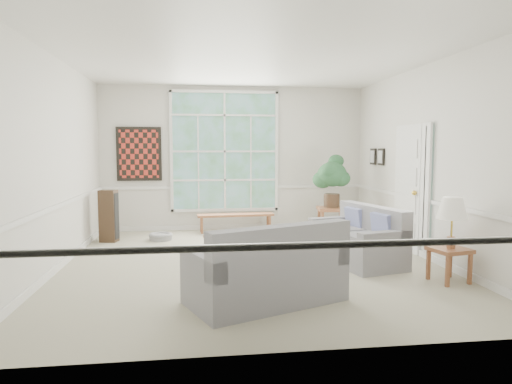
# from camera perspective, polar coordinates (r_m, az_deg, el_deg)

# --- Properties ---
(floor) EXTENTS (5.50, 6.00, 0.01)m
(floor) POSITION_cam_1_polar(r_m,az_deg,el_deg) (6.87, -0.62, -8.96)
(floor) COLOR #AAA58E
(floor) RESTS_ON ground
(ceiling) EXTENTS (5.50, 6.00, 0.02)m
(ceiling) POSITION_cam_1_polar(r_m,az_deg,el_deg) (6.78, -0.64, 16.45)
(ceiling) COLOR white
(ceiling) RESTS_ON ground
(wall_back) EXTENTS (5.50, 0.02, 3.00)m
(wall_back) POSITION_cam_1_polar(r_m,az_deg,el_deg) (9.65, -2.75, 4.20)
(wall_back) COLOR silver
(wall_back) RESTS_ON ground
(wall_front) EXTENTS (5.50, 0.02, 3.00)m
(wall_front) POSITION_cam_1_polar(r_m,az_deg,el_deg) (3.70, 4.90, 2.32)
(wall_front) COLOR silver
(wall_front) RESTS_ON ground
(wall_left) EXTENTS (0.02, 6.00, 3.00)m
(wall_left) POSITION_cam_1_polar(r_m,az_deg,el_deg) (6.90, -23.99, 3.28)
(wall_left) COLOR silver
(wall_left) RESTS_ON ground
(wall_right) EXTENTS (0.02, 6.00, 3.00)m
(wall_right) POSITION_cam_1_polar(r_m,az_deg,el_deg) (7.50, 20.76, 3.53)
(wall_right) COLOR silver
(wall_right) RESTS_ON ground
(window_back) EXTENTS (2.30, 0.08, 2.40)m
(window_back) POSITION_cam_1_polar(r_m,az_deg,el_deg) (9.59, -3.93, 5.08)
(window_back) COLOR white
(window_back) RESTS_ON wall_back
(entry_door) EXTENTS (0.08, 0.90, 2.10)m
(entry_door) POSITION_cam_1_polar(r_m,az_deg,el_deg) (8.04, 18.38, 0.49)
(entry_door) COLOR white
(entry_door) RESTS_ON floor
(door_sidelight) EXTENTS (0.08, 0.26, 1.90)m
(door_sidelight) POSITION_cam_1_polar(r_m,az_deg,el_deg) (7.47, 20.51, 0.84)
(door_sidelight) COLOR white
(door_sidelight) RESTS_ON wall_right
(wall_art) EXTENTS (0.90, 0.06, 1.10)m
(wall_art) POSITION_cam_1_polar(r_m,az_deg,el_deg) (9.63, -14.41, 4.63)
(wall_art) COLOR maroon
(wall_art) RESTS_ON wall_back
(wall_frame_near) EXTENTS (0.04, 0.26, 0.32)m
(wall_frame_near) POSITION_cam_1_polar(r_m,az_deg,el_deg) (9.07, 15.31, 4.26)
(wall_frame_near) COLOR black
(wall_frame_near) RESTS_ON wall_right
(wall_frame_far) EXTENTS (0.04, 0.26, 0.32)m
(wall_frame_far) POSITION_cam_1_polar(r_m,az_deg,el_deg) (9.44, 14.37, 4.32)
(wall_frame_far) COLOR black
(wall_frame_far) RESTS_ON wall_right
(loveseat_right) EXTENTS (1.16, 1.70, 0.84)m
(loveseat_right) POSITION_cam_1_polar(r_m,az_deg,el_deg) (7.03, 12.37, -5.20)
(loveseat_right) COLOR gray
(loveseat_right) RESTS_ON floor
(loveseat_front) EXTENTS (1.88, 1.44, 0.91)m
(loveseat_front) POSITION_cam_1_polar(r_m,az_deg,el_deg) (5.11, 1.19, -8.70)
(loveseat_front) COLOR gray
(loveseat_front) RESTS_ON floor
(coffee_table) EXTENTS (1.12, 0.79, 0.38)m
(coffee_table) POSITION_cam_1_polar(r_m,az_deg,el_deg) (7.08, -2.03, -6.92)
(coffee_table) COLOR brown
(coffee_table) RESTS_ON floor
(pewter_bowl) EXTENTS (0.35, 0.35, 0.07)m
(pewter_bowl) POSITION_cam_1_polar(r_m,az_deg,el_deg) (7.04, -1.54, -5.11)
(pewter_bowl) COLOR #9C9CA2
(pewter_bowl) RESTS_ON coffee_table
(window_bench) EXTENTS (1.58, 0.39, 0.37)m
(window_bench) POSITION_cam_1_polar(r_m,az_deg,el_deg) (9.42, -2.57, -3.88)
(window_bench) COLOR brown
(window_bench) RESTS_ON floor
(end_table) EXTENTS (0.61, 0.61, 0.55)m
(end_table) POSITION_cam_1_polar(r_m,az_deg,el_deg) (9.20, 9.44, -3.60)
(end_table) COLOR brown
(end_table) RESTS_ON floor
(houseplant) EXTENTS (0.65, 0.65, 1.07)m
(houseplant) POSITION_cam_1_polar(r_m,az_deg,el_deg) (9.13, 9.48, 1.43)
(houseplant) COLOR #2A5A35
(houseplant) RESTS_ON end_table
(side_table) EXTENTS (0.51, 0.51, 0.44)m
(side_table) POSITION_cam_1_polar(r_m,az_deg,el_deg) (6.40, 22.96, -8.38)
(side_table) COLOR brown
(side_table) RESTS_ON floor
(table_lamp) EXTENTS (0.40, 0.40, 0.65)m
(table_lamp) POSITION_cam_1_polar(r_m,az_deg,el_deg) (6.28, 23.28, -3.55)
(table_lamp) COLOR white
(table_lamp) RESTS_ON side_table
(pet_bed) EXTENTS (0.50, 0.50, 0.13)m
(pet_bed) POSITION_cam_1_polar(r_m,az_deg,el_deg) (8.76, -11.83, -5.47)
(pet_bed) COLOR gray
(pet_bed) RESTS_ON floor
(floor_speaker) EXTENTS (0.34, 0.29, 0.95)m
(floor_speaker) POSITION_cam_1_polar(r_m,az_deg,el_deg) (8.78, -17.94, -2.87)
(floor_speaker) COLOR #3C291A
(floor_speaker) RESTS_ON floor
(cat) EXTENTS (0.31, 0.24, 0.14)m
(cat) POSITION_cam_1_polar(r_m,az_deg,el_deg) (7.43, 9.44, -3.97)
(cat) COLOR black
(cat) RESTS_ON loveseat_right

